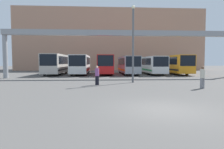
{
  "coord_description": "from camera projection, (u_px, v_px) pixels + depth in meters",
  "views": [
    {
      "loc": [
        -2.86,
        -8.49,
        2.1
      ],
      "look_at": [
        -1.09,
        19.99,
        0.3
      ],
      "focal_mm": 32.0,
      "sensor_mm": 36.0,
      "label": 1
    }
  ],
  "objects": [
    {
      "name": "bus_slot_2",
      "position": [
        105.0,
        64.0,
        34.17
      ],
      "size": [
        2.51,
        11.54,
        3.18
      ],
      "color": "red",
      "rests_on": "ground"
    },
    {
      "name": "bus_slot_5",
      "position": [
        173.0,
        63.0,
        35.37
      ],
      "size": [
        2.57,
        12.43,
        3.19
      ],
      "color": "orange",
      "rests_on": "ground"
    },
    {
      "name": "overhead_gantry",
      "position": [
        121.0,
        38.0,
        26.44
      ],
      "size": [
        30.58,
        0.8,
        6.27
      ],
      "color": "gray",
      "rests_on": "ground"
    },
    {
      "name": "lamp_post",
      "position": [
        133.0,
        41.0,
        20.16
      ],
      "size": [
        0.36,
        0.36,
        7.76
      ],
      "color": "#595B60",
      "rests_on": "ground"
    },
    {
      "name": "bus_slot_0",
      "position": [
        56.0,
        63.0,
        33.1
      ],
      "size": [
        2.63,
        10.4,
        3.31
      ],
      "color": "beige",
      "rests_on": "ground"
    },
    {
      "name": "pedestrian_near_right",
      "position": [
        202.0,
        77.0,
        15.74
      ],
      "size": [
        0.37,
        0.37,
        1.76
      ],
      "rotation": [
        0.0,
        0.0,
        3.16
      ],
      "color": "gray",
      "rests_on": "ground"
    },
    {
      "name": "building_backdrop",
      "position": [
        110.0,
        42.0,
        54.54
      ],
      "size": [
        47.29,
        12.0,
        15.36
      ],
      "color": "tan",
      "rests_on": "ground"
    },
    {
      "name": "bus_slot_3",
      "position": [
        128.0,
        64.0,
        34.39
      ],
      "size": [
        2.44,
        11.46,
        3.01
      ],
      "color": "#999EA5",
      "rests_on": "ground"
    },
    {
      "name": "pedestrian_mid_right",
      "position": [
        97.0,
        75.0,
        18.07
      ],
      "size": [
        0.36,
        0.36,
        1.75
      ],
      "rotation": [
        0.0,
        0.0,
        5.86
      ],
      "color": "black",
      "rests_on": "ground"
    },
    {
      "name": "bus_slot_4",
      "position": [
        150.0,
        64.0,
        34.98
      ],
      "size": [
        2.53,
        12.15,
        2.99
      ],
      "color": "silver",
      "rests_on": "ground"
    },
    {
      "name": "ground_plane",
      "position": [
        165.0,
        110.0,
        8.77
      ],
      "size": [
        200.0,
        200.0,
        0.0
      ],
      "primitive_type": "plane",
      "color": "#514F4C"
    },
    {
      "name": "bus_slot_1",
      "position": [
        81.0,
        64.0,
        33.78
      ],
      "size": [
        2.61,
        11.25,
        3.17
      ],
      "color": "silver",
      "rests_on": "ground"
    }
  ]
}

